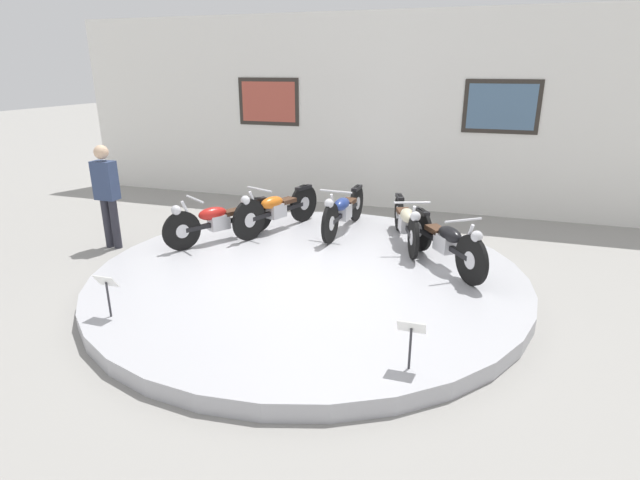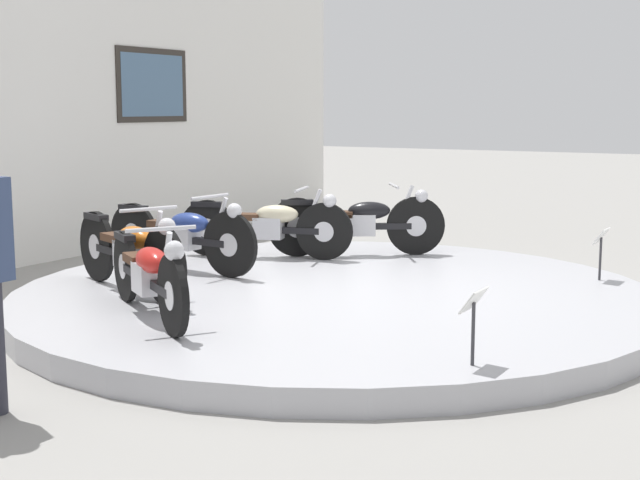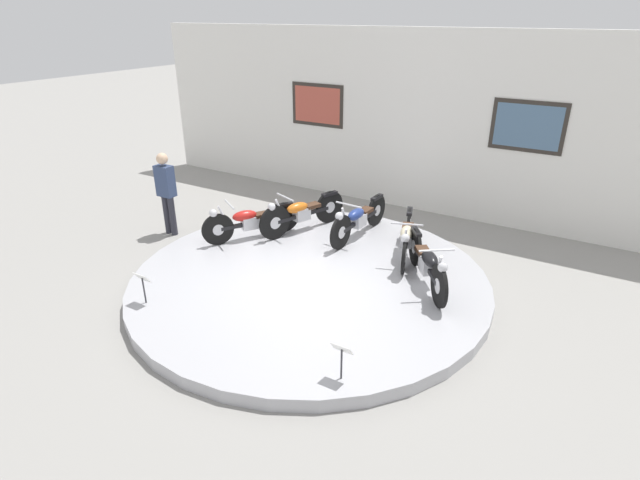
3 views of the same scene
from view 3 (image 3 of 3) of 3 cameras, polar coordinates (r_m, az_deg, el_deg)
name	(u,v)px [view 3 (image 3 of 3)]	position (r m, az deg, el deg)	size (l,w,h in m)	color
ground_plane	(310,285)	(8.46, -1.18, -5.20)	(60.00, 60.00, 0.00)	gray
display_platform	(310,280)	(8.41, -1.19, -4.61)	(5.92, 5.92, 0.20)	#ADADB2
back_wall	(413,123)	(11.51, 10.56, 13.04)	(14.00, 0.22, 3.93)	white
motorcycle_red	(250,220)	(9.64, -8.03, 2.25)	(1.10, 1.69, 0.78)	black
motorcycle_orange	(302,212)	(9.87, -2.12, 3.21)	(0.80, 1.91, 0.82)	black
motorcycle_blue	(358,218)	(9.62, 4.42, 2.49)	(0.54, 2.00, 0.80)	black
motorcycle_cream	(407,236)	(8.97, 9.87, 0.40)	(0.73, 1.90, 0.79)	black
motorcycle_black	(427,262)	(8.09, 12.16, -2.52)	(1.22, 1.67, 0.81)	black
info_placard_front_left	(143,281)	(7.88, -19.61, -4.48)	(0.26, 0.11, 0.51)	#333338
info_placard_front_centre	(342,353)	(6.00, 2.49, -12.82)	(0.26, 0.11, 0.51)	#333338
visitor_standing	(166,189)	(10.49, -17.17, 5.57)	(0.36, 0.23, 1.71)	#2D2D38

